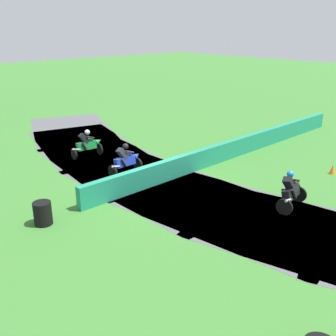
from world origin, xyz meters
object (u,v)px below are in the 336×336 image
object	(u,v)px
motorcycle_lead_green	(88,144)
motorcycle_chase_blue	(126,160)
traffic_cone	(333,169)
motorcycle_trailing_black	(292,190)
tire_stack_mid_a	(43,213)

from	to	relation	value
motorcycle_lead_green	motorcycle_chase_blue	xyz separation A→B (m)	(-0.04, -3.26, 0.00)
motorcycle_lead_green	traffic_cone	bearing A→B (deg)	-54.83
motorcycle_trailing_black	motorcycle_chase_blue	bearing A→B (deg)	109.13
motorcycle_chase_blue	motorcycle_lead_green	bearing A→B (deg)	89.36
motorcycle_trailing_black	tire_stack_mid_a	bearing A→B (deg)	146.10
motorcycle_lead_green	motorcycle_trailing_black	size ratio (longest dim) A/B	1.02
motorcycle_lead_green	motorcycle_trailing_black	xyz separation A→B (m)	(2.34, -10.11, -0.01)
tire_stack_mid_a	traffic_cone	distance (m)	12.55
motorcycle_lead_green	motorcycle_trailing_black	distance (m)	10.38
motorcycle_lead_green	traffic_cone	distance (m)	11.75
motorcycle_chase_blue	tire_stack_mid_a	size ratio (longest dim) A/B	2.10
tire_stack_mid_a	traffic_cone	xyz separation A→B (m)	(11.74, -4.41, -0.18)
tire_stack_mid_a	motorcycle_trailing_black	bearing A→B (deg)	-33.90
traffic_cone	motorcycle_trailing_black	bearing A→B (deg)	-173.44
motorcycle_chase_blue	motorcycle_trailing_black	size ratio (longest dim) A/B	1.01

